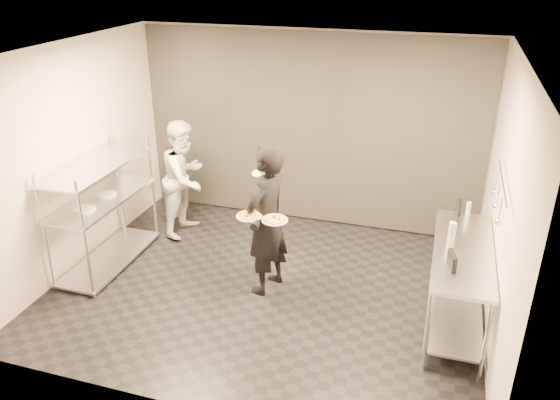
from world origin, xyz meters
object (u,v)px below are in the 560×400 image
(bottle_clear, at_px, (468,209))
(bottle_dark, at_px, (459,207))
(pass_rack, at_px, (103,209))
(chef, at_px, (185,178))
(prep_counter, at_px, (460,273))
(pizza_plate_near, at_px, (249,215))
(salad_plate, at_px, (263,172))
(bottle_green, at_px, (452,234))
(pizza_plate_far, at_px, (275,219))
(waiter, at_px, (266,220))
(pos_monitor, at_px, (452,260))

(bottle_clear, bearing_deg, bottle_dark, 180.00)
(pass_rack, height_order, chef, chef)
(prep_counter, xyz_separation_m, bottle_clear, (0.04, 0.80, 0.38))
(pass_rack, xyz_separation_m, prep_counter, (4.33, 0.00, -0.14))
(pizza_plate_near, distance_m, bottle_dark, 2.43)
(prep_counter, distance_m, salad_plate, 2.44)
(pizza_plate_near, height_order, bottle_dark, bottle_dark)
(bottle_green, bearing_deg, salad_plate, 173.06)
(pizza_plate_far, bearing_deg, bottle_green, 6.64)
(pizza_plate_near, bearing_deg, waiter, 54.68)
(waiter, bearing_deg, bottle_dark, 126.10)
(bottle_clear, xyz_separation_m, bottle_dark, (-0.11, 0.00, 0.01))
(pizza_plate_near, bearing_deg, salad_plate, 88.54)
(pizza_plate_near, height_order, pizza_plate_far, pizza_plate_far)
(pizza_plate_near, distance_m, pos_monitor, 2.20)
(salad_plate, bearing_deg, prep_counter, -7.17)
(bottle_dark, bearing_deg, chef, 175.31)
(chef, height_order, bottle_green, chef)
(bottle_clear, bearing_deg, pass_rack, -169.59)
(pos_monitor, bearing_deg, pizza_plate_near, 160.00)
(bottle_clear, bearing_deg, chef, 175.45)
(waiter, height_order, bottle_green, waiter)
(pass_rack, xyz_separation_m, chef, (0.60, 1.10, 0.06))
(chef, bearing_deg, pizza_plate_far, -121.67)
(pos_monitor, distance_m, bottle_dark, 1.22)
(pass_rack, relative_size, prep_counter, 0.89)
(bottle_green, bearing_deg, prep_counter, -10.61)
(waiter, bearing_deg, pizza_plate_near, -19.34)
(prep_counter, xyz_separation_m, waiter, (-2.17, 0.03, 0.29))
(bottle_green, relative_size, bottle_clear, 1.50)
(pizza_plate_far, bearing_deg, chef, 143.32)
(bottle_dark, bearing_deg, pizza_plate_near, -156.71)
(bottle_clear, bearing_deg, pizza_plate_near, -157.67)
(pizza_plate_near, xyz_separation_m, pizza_plate_far, (0.31, -0.03, 0.01))
(prep_counter, height_order, pos_monitor, pos_monitor)
(pass_rack, distance_m, bottle_clear, 4.45)
(chef, relative_size, pizza_plate_near, 5.73)
(waiter, xyz_separation_m, bottle_green, (2.03, -0.01, 0.14))
(pos_monitor, bearing_deg, salad_plate, 148.68)
(pizza_plate_near, bearing_deg, bottle_clear, 22.33)
(salad_plate, bearing_deg, pos_monitor, -18.05)
(chef, height_order, bottle_clear, chef)
(waiter, relative_size, bottle_clear, 10.14)
(chef, bearing_deg, pizza_plate_near, -126.54)
(prep_counter, relative_size, bottle_dark, 8.73)
(pizza_plate_far, xyz_separation_m, salad_plate, (-0.30, 0.48, 0.34))
(pizza_plate_far, height_order, bottle_dark, bottle_dark)
(chef, bearing_deg, bottle_green, -101.65)
(pizza_plate_near, bearing_deg, bottle_green, 4.96)
(pizza_plate_near, height_order, salad_plate, salad_plate)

